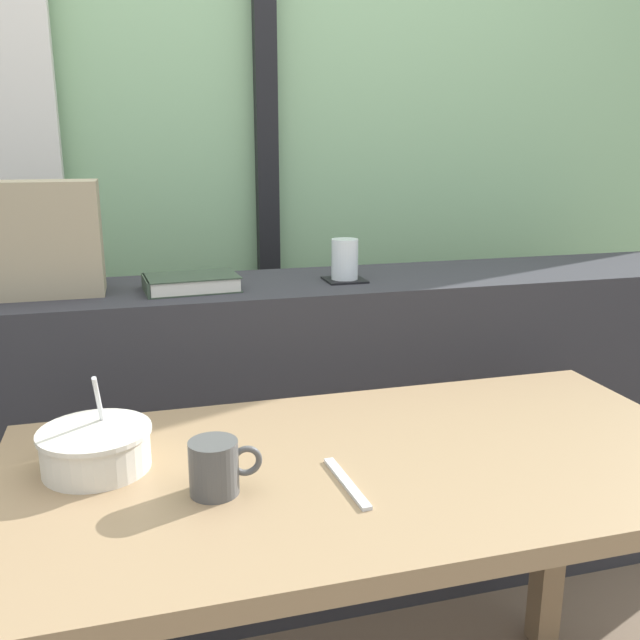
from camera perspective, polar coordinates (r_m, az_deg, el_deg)
The scene contains 11 objects.
outdoor_backdrop at distance 2.33m, azimuth -8.23°, elevation 18.81°, with size 4.80×0.08×2.80m, color #8EBC89.
window_divider_post at distance 2.28m, azimuth -4.56°, elevation 16.49°, with size 0.07×0.05×2.60m, color black.
dark_console_ledge at distance 1.85m, azimuth -4.47°, elevation -10.38°, with size 2.80×0.38×0.88m, color #2D2D33.
breakfast_table at distance 1.23m, azimuth 4.09°, elevation -16.08°, with size 1.24×0.62×0.70m.
coaster_square at distance 1.74m, azimuth 2.08°, elevation 3.40°, with size 0.10×0.10×0.01m, color black.
juice_glass at distance 1.73m, azimuth 2.09°, elevation 5.00°, with size 0.07×0.07×0.10m.
closed_book at distance 1.65m, azimuth -10.85°, elevation 3.10°, with size 0.23×0.16×0.04m.
throw_pillow at distance 1.68m, azimuth -23.39°, elevation 6.26°, with size 0.32×0.14×0.26m, color tan.
soup_bowl at distance 1.19m, azimuth -18.34°, elevation -10.25°, with size 0.18×0.18×0.17m.
fork_utensil at distance 1.10m, azimuth 2.25°, elevation -13.52°, with size 0.02×0.17×0.01m, color silver.
ceramic_mug at distance 1.07m, azimuth -8.80°, elevation -12.14°, with size 0.11×0.08×0.08m.
Camera 1 is at (-0.31, -1.10, 1.22)m, focal length 38.01 mm.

